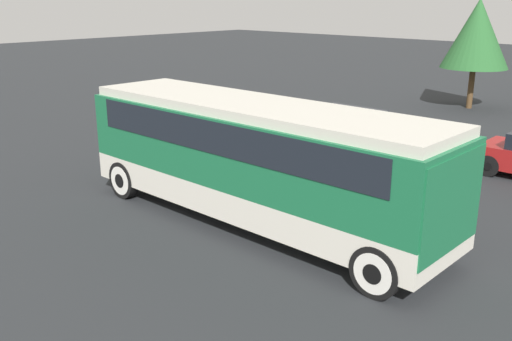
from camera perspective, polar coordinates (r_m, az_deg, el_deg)
The scene contains 5 objects.
ground_plane at distance 14.15m, azimuth 0.00°, elevation -5.23°, with size 120.00×120.00×0.00m, color #26282B.
tour_bus at distance 13.50m, azimuth 0.30°, elevation 1.77°, with size 9.85×2.58×3.00m.
parked_car_near at distance 21.50m, azimuth 9.37°, elevation 4.25°, with size 4.71×1.94×1.36m.
parked_car_mid at distance 19.63m, azimuth 4.45°, elevation 3.25°, with size 4.45×1.91×1.41m.
tree_left at distance 30.17m, azimuth 21.22°, elevation 12.65°, with size 3.21×3.21×5.30m.
Camera 1 is at (8.94, -9.57, 5.36)m, focal length 40.00 mm.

